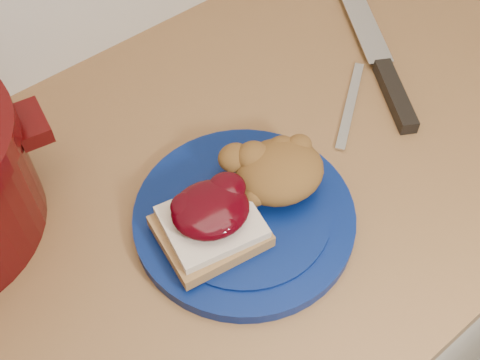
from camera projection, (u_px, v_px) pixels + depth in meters
base_cabinet at (246, 323)px, 1.12m from camera, size 4.00×0.60×0.86m
plate at (244, 217)px, 0.69m from camera, size 0.31×0.31×0.02m
sandwich at (211, 221)px, 0.64m from camera, size 0.12×0.11×0.05m
stuffing_mound at (280, 171)px, 0.68m from camera, size 0.12×0.11×0.05m
chef_knife at (385, 72)px, 0.83m from camera, size 0.19×0.30×0.02m
butter_knife at (350, 104)px, 0.80m from camera, size 0.14×0.10×0.00m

